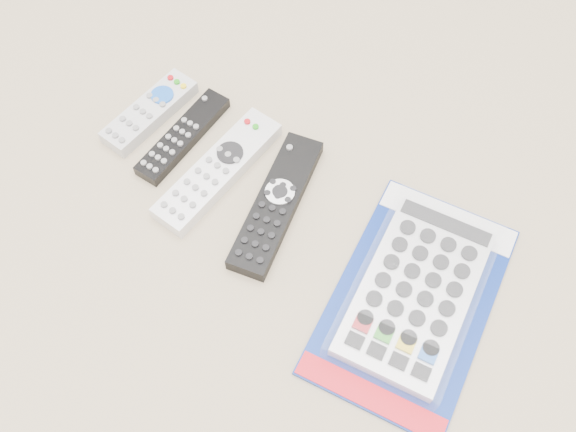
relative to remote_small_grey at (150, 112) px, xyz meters
The scene contains 5 objects.
remote_small_grey is the anchor object (origin of this frame).
remote_slim_black 0.07m from the remote_small_grey, ahead, with size 0.04×0.17×0.02m.
remote_silver_dvd 0.15m from the remote_small_grey, 11.92° to the right, with size 0.07×0.22×0.02m.
remote_large_black 0.24m from the remote_small_grey, ahead, with size 0.09×0.22×0.02m.
jumbo_remote_packaged 0.46m from the remote_small_grey, ahead, with size 0.21×0.32×0.04m.
Camera 1 is at (0.25, -0.38, 0.74)m, focal length 40.00 mm.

